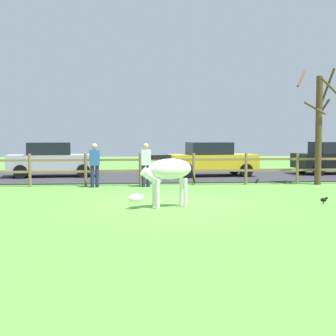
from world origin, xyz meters
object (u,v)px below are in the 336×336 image
Objects in this scene: visitor_left_of_tree at (146,163)px; visitor_right_of_tree at (95,163)px; bare_tree at (319,125)px; parked_car_yellow at (211,159)px; parked_car_silver at (52,159)px; zebra at (167,173)px; crow_on_grass at (324,200)px; parked_car_black at (335,158)px.

visitor_left_of_tree and visitor_right_of_tree have the same top height.
parked_car_yellow is (-3.53, 3.75, -1.50)m from bare_tree.
visitor_right_of_tree reaches higher than parked_car_silver.
parked_car_yellow and parked_car_silver have the same top height.
crow_on_grass is at bearing 2.02° from zebra.
bare_tree is 8.79m from visitor_right_of_tree.
visitor_right_of_tree is (-1.90, 0.01, 0.00)m from visitor_left_of_tree.
bare_tree is 1.10× the size of parked_car_yellow.
crow_on_grass is (-1.99, -5.20, -2.22)m from bare_tree.
bare_tree reaches higher than parked_car_silver.
visitor_right_of_tree is (-5.13, -3.96, 0.06)m from parked_car_yellow.
crow_on_grass is at bearing -116.15° from parked_car_black.
bare_tree is 1.10× the size of parked_car_silver.
crow_on_grass is 10.71m from parked_car_black.
visitor_left_of_tree is at bearing -0.19° from visitor_right_of_tree.
parked_car_silver is 13.56m from parked_car_black.
parked_car_yellow is 1.00× the size of parked_car_silver.
bare_tree reaches higher than parked_car_black.
zebra is at bearing -107.78° from parked_car_yellow.
parked_car_yellow is at bearing 50.86° from visitor_left_of_tree.
visitor_right_of_tree reaches higher than zebra.
visitor_left_of_tree reaches higher than parked_car_silver.
parked_car_yellow is 5.12m from visitor_left_of_tree.
bare_tree is 5.99m from crow_on_grass.
visitor_left_of_tree reaches higher than crow_on_grass.
parked_car_black is at bearing 22.04° from visitor_right_of_tree.
visitor_right_of_tree is (-11.39, -4.61, 0.06)m from parked_car_black.
zebra is at bearing -140.33° from bare_tree.
zebra is at bearing -65.21° from parked_car_silver.
bare_tree reaches higher than zebra.
parked_car_black is 2.53× the size of visitor_left_of_tree.
crow_on_grass is 9.11m from parked_car_yellow.
bare_tree is at bearing 1.87° from visitor_left_of_tree.
parked_car_silver is 2.53× the size of visitor_left_of_tree.
visitor_right_of_tree is (-2.21, 5.14, -0.02)m from zebra.
parked_car_silver and parked_car_black have the same top height.
parked_car_yellow is 6.48m from visitor_right_of_tree.
parked_car_silver reaches higher than crow_on_grass.
visitor_left_of_tree is at bearing -154.06° from parked_car_black.
parked_car_black is (9.18, 9.75, -0.08)m from zebra.
parked_car_black is at bearing 46.73° from zebra.
visitor_right_of_tree reaches higher than crow_on_grass.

